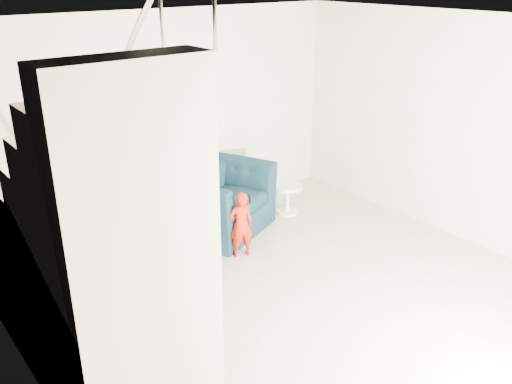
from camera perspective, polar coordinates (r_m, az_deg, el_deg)
floor at (r=5.49m, az=6.76°, el=-12.42°), size 5.50×5.50×0.00m
ceiling at (r=4.53m, az=8.37°, el=16.85°), size 5.50×5.50×0.00m
back_wall at (r=6.94m, az=-9.07°, el=7.38°), size 5.00×0.00×5.00m
left_wall at (r=3.66m, az=-21.45°, el=-8.36°), size 0.00×5.50×5.50m
right_wall at (r=6.79m, az=22.48°, el=5.61°), size 0.00×5.50×5.50m
armchair at (r=6.89m, az=-4.16°, el=-0.78°), size 1.58×1.49×0.82m
toddler at (r=6.24m, az=-1.59°, el=-3.45°), size 0.33×0.26×0.80m
side_table at (r=7.39m, az=3.31°, el=-0.23°), size 0.41×0.41×0.41m
staircase at (r=4.44m, az=-16.86°, el=-8.01°), size 1.02×3.03×3.62m
cushion at (r=6.99m, az=-4.81°, el=1.66°), size 0.39×0.18×0.38m
throw at (r=6.62m, az=-8.62°, el=-1.01°), size 0.05×0.51×0.57m
phone at (r=6.15m, az=-0.57°, el=-0.80°), size 0.04×0.05×0.10m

